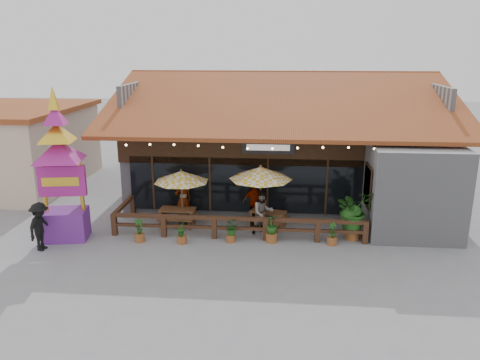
# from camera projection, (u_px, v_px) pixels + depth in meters

# --- Properties ---
(ground) EXTENTS (100.00, 100.00, 0.00)m
(ground) POSITION_uv_depth(u_px,v_px,m) (278.00, 235.00, 18.62)
(ground) COLOR gray
(ground) RESTS_ON ground
(restaurant_building) EXTENTS (15.50, 14.73, 6.09)m
(restaurant_building) POSITION_uv_depth(u_px,v_px,m) (285.00, 147.00, 24.33)
(restaurant_building) COLOR #9D9CA1
(restaurant_building) RESTS_ON ground
(patio_railing) EXTENTS (10.00, 2.60, 0.92)m
(patio_railing) POSITION_uv_depth(u_px,v_px,m) (221.00, 222.00, 18.38)
(patio_railing) COLOR #4B2A1A
(patio_railing) RESTS_ON ground
(umbrella_left) EXTENTS (2.93, 2.93, 2.43)m
(umbrella_left) POSITION_uv_depth(u_px,v_px,m) (181.00, 177.00, 19.13)
(umbrella_left) COLOR brown
(umbrella_left) RESTS_ON ground
(umbrella_right) EXTENTS (2.57, 2.57, 2.72)m
(umbrella_right) POSITION_uv_depth(u_px,v_px,m) (261.00, 173.00, 18.67)
(umbrella_right) COLOR brown
(umbrella_right) RESTS_ON ground
(picnic_table_left) EXTENTS (1.52, 1.32, 0.72)m
(picnic_table_left) POSITION_uv_depth(u_px,v_px,m) (178.00, 214.00, 19.61)
(picnic_table_left) COLOR brown
(picnic_table_left) RESTS_ON ground
(picnic_table_right) EXTENTS (1.77, 1.65, 0.69)m
(picnic_table_right) POSITION_uv_depth(u_px,v_px,m) (268.00, 216.00, 19.39)
(picnic_table_right) COLOR brown
(picnic_table_right) RESTS_ON ground
(thai_sign_tower) EXTENTS (2.72, 2.72, 6.36)m
(thai_sign_tower) POSITION_uv_depth(u_px,v_px,m) (59.00, 155.00, 17.42)
(thai_sign_tower) COLOR #6F2894
(thai_sign_tower) RESTS_ON ground
(tropical_plant) EXTENTS (1.85, 1.76, 2.01)m
(tropical_plant) POSITION_uv_depth(u_px,v_px,m) (354.00, 211.00, 17.97)
(tropical_plant) COLOR brown
(tropical_plant) RESTS_ON ground
(diner_a) EXTENTS (0.85, 0.76, 1.95)m
(diner_a) POSITION_uv_depth(u_px,v_px,m) (183.00, 199.00, 19.92)
(diner_a) COLOR #392612
(diner_a) RESTS_ON ground
(diner_b) EXTENTS (1.05, 0.94, 1.79)m
(diner_b) POSITION_uv_depth(u_px,v_px,m) (263.00, 212.00, 18.60)
(diner_b) COLOR #392612
(diner_b) RESTS_ON ground
(diner_c) EXTENTS (1.03, 0.45, 1.75)m
(diner_c) POSITION_uv_depth(u_px,v_px,m) (255.00, 202.00, 19.89)
(diner_c) COLOR #392612
(diner_c) RESTS_ON ground
(pedestrian) EXTENTS (0.82, 1.25, 1.82)m
(pedestrian) POSITION_uv_depth(u_px,v_px,m) (40.00, 227.00, 17.07)
(pedestrian) COLOR black
(pedestrian) RESTS_ON ground
(planter_a) EXTENTS (0.40, 0.39, 0.95)m
(planter_a) POSITION_uv_depth(u_px,v_px,m) (139.00, 232.00, 17.93)
(planter_a) COLOR brown
(planter_a) RESTS_ON ground
(planter_b) EXTENTS (0.42, 0.44, 0.93)m
(planter_b) POSITION_uv_depth(u_px,v_px,m) (182.00, 233.00, 17.77)
(planter_b) COLOR brown
(planter_b) RESTS_ON ground
(planter_c) EXTENTS (0.70, 0.70, 0.88)m
(planter_c) POSITION_uv_depth(u_px,v_px,m) (231.00, 230.00, 17.88)
(planter_c) COLOR brown
(planter_c) RESTS_ON ground
(planter_d) EXTENTS (0.57, 0.57, 1.08)m
(planter_d) POSITION_uv_depth(u_px,v_px,m) (272.00, 229.00, 17.86)
(planter_d) COLOR brown
(planter_d) RESTS_ON ground
(planter_e) EXTENTS (0.39, 0.37, 0.90)m
(planter_e) POSITION_uv_depth(u_px,v_px,m) (332.00, 235.00, 17.65)
(planter_e) COLOR brown
(planter_e) RESTS_ON ground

